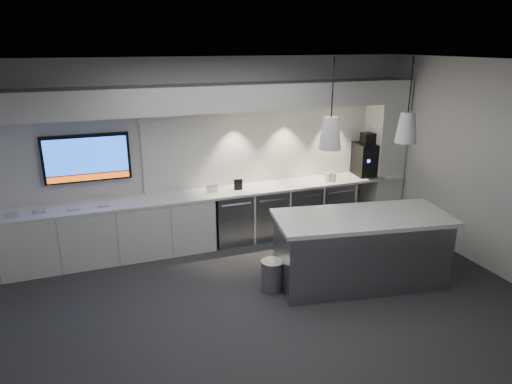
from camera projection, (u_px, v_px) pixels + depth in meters
name	position (u px, v px, depth m)	size (l,w,h in m)	color
floor	(264.00, 310.00, 5.73)	(7.00, 7.00, 0.00)	#2D2D2F
ceiling	(266.00, 63.00, 4.79)	(7.00, 7.00, 0.00)	black
wall_back	(210.00, 151.00, 7.49)	(7.00, 7.00, 0.00)	silver
wall_front	(401.00, 312.00, 3.03)	(7.00, 7.00, 0.00)	silver
wall_right	(497.00, 170.00, 6.41)	(7.00, 7.00, 0.00)	silver
back_counter	(216.00, 193.00, 7.39)	(6.80, 0.65, 0.04)	white
left_base_cabinets	(106.00, 233.00, 6.96)	(3.30, 0.63, 0.86)	silver
fridge_unit_a	(231.00, 217.00, 7.62)	(0.60, 0.61, 0.85)	gray
fridge_unit_b	(266.00, 212.00, 7.82)	(0.60, 0.61, 0.85)	gray
fridge_unit_c	(300.00, 208.00, 8.03)	(0.60, 0.61, 0.85)	gray
fridge_unit_d	(331.00, 204.00, 8.24)	(0.60, 0.61, 0.85)	gray
backsplash	(278.00, 143.00, 7.85)	(4.60, 0.03, 1.30)	silver
soffit	(213.00, 98.00, 6.94)	(6.90, 0.60, 0.40)	silver
column	(384.00, 152.00, 8.33)	(0.55, 0.55, 2.60)	silver
wall_tv	(87.00, 158.00, 6.80)	(1.25, 0.07, 0.72)	black
island	(360.00, 249.00, 6.25)	(2.48, 1.38, 1.00)	gray
bin	(272.00, 275.00, 6.14)	(0.31, 0.31, 0.43)	gray
coffee_machine	(367.00, 158.00, 8.24)	(0.47, 0.63, 0.77)	black
sign_black	(238.00, 185.00, 7.45)	(0.14, 0.02, 0.18)	black
sign_white	(212.00, 189.00, 7.31)	(0.18, 0.02, 0.14)	white
cup_cluster	(330.00, 177.00, 7.96)	(0.17, 0.17, 0.15)	silver
tray_a	(13.00, 215.00, 6.35)	(0.16, 0.16, 0.03)	#B6B6B6
tray_b	(40.00, 211.00, 6.51)	(0.16, 0.16, 0.03)	#B6B6B6
tray_c	(74.00, 208.00, 6.61)	(0.16, 0.16, 0.03)	#B6B6B6
tray_d	(103.00, 205.00, 6.75)	(0.16, 0.16, 0.03)	#B6B6B6
pendant_left	(330.00, 133.00, 5.55)	(0.28, 0.28, 1.10)	silver
pendant_right	(407.00, 127.00, 5.92)	(0.28, 0.28, 1.10)	silver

